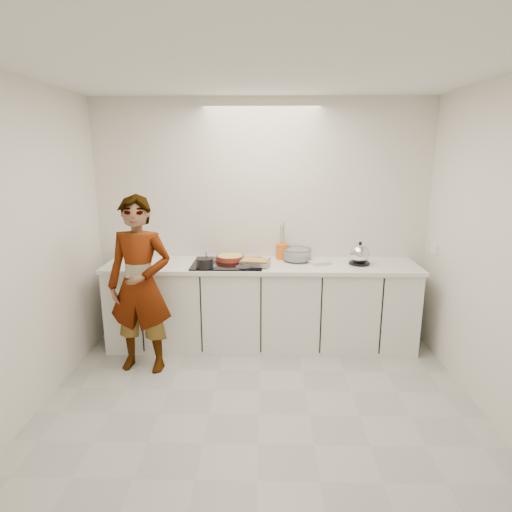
{
  "coord_description": "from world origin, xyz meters",
  "views": [
    {
      "loc": [
        0.04,
        -3.02,
        2.05
      ],
      "look_at": [
        -0.05,
        1.05,
        1.05
      ],
      "focal_mm": 30.0,
      "sensor_mm": 36.0,
      "label": 1
    }
  ],
  "objects_px": {
    "baking_dish": "(255,262)",
    "cook": "(140,285)",
    "hob": "(228,263)",
    "kettle": "(360,255)",
    "saucepan": "(205,263)",
    "tart_dish": "(230,257)",
    "utensil_crock": "(282,251)",
    "mixing_bowl": "(297,255)"
  },
  "relations": [
    {
      "from": "kettle",
      "to": "utensil_crock",
      "type": "distance_m",
      "value": 0.82
    },
    {
      "from": "kettle",
      "to": "cook",
      "type": "bearing_deg",
      "value": -166.07
    },
    {
      "from": "mixing_bowl",
      "to": "cook",
      "type": "bearing_deg",
      "value": -156.35
    },
    {
      "from": "saucepan",
      "to": "kettle",
      "type": "bearing_deg",
      "value": 7.64
    },
    {
      "from": "hob",
      "to": "cook",
      "type": "xyz_separation_m",
      "value": [
        -0.77,
        -0.51,
        -0.08
      ]
    },
    {
      "from": "saucepan",
      "to": "hob",
      "type": "bearing_deg",
      "value": 41.91
    },
    {
      "from": "tart_dish",
      "to": "utensil_crock",
      "type": "height_order",
      "value": "utensil_crock"
    },
    {
      "from": "saucepan",
      "to": "kettle",
      "type": "relative_size",
      "value": 0.92
    },
    {
      "from": "baking_dish",
      "to": "utensil_crock",
      "type": "distance_m",
      "value": 0.43
    },
    {
      "from": "tart_dish",
      "to": "utensil_crock",
      "type": "bearing_deg",
      "value": 11.88
    },
    {
      "from": "baking_dish",
      "to": "cook",
      "type": "relative_size",
      "value": 0.19
    },
    {
      "from": "kettle",
      "to": "utensil_crock",
      "type": "height_order",
      "value": "kettle"
    },
    {
      "from": "kettle",
      "to": "saucepan",
      "type": "bearing_deg",
      "value": -172.36
    },
    {
      "from": "mixing_bowl",
      "to": "cook",
      "type": "relative_size",
      "value": 0.23
    },
    {
      "from": "mixing_bowl",
      "to": "cook",
      "type": "xyz_separation_m",
      "value": [
        -1.5,
        -0.66,
        -0.14
      ]
    },
    {
      "from": "baking_dish",
      "to": "mixing_bowl",
      "type": "height_order",
      "value": "mixing_bowl"
    },
    {
      "from": "utensil_crock",
      "to": "cook",
      "type": "distance_m",
      "value": 1.55
    },
    {
      "from": "tart_dish",
      "to": "mixing_bowl",
      "type": "relative_size",
      "value": 0.92
    },
    {
      "from": "hob",
      "to": "cook",
      "type": "relative_size",
      "value": 0.43
    },
    {
      "from": "kettle",
      "to": "cook",
      "type": "xyz_separation_m",
      "value": [
        -2.14,
        -0.53,
        -0.17
      ]
    },
    {
      "from": "hob",
      "to": "baking_dish",
      "type": "xyz_separation_m",
      "value": [
        0.29,
        -0.08,
        0.04
      ]
    },
    {
      "from": "baking_dish",
      "to": "kettle",
      "type": "height_order",
      "value": "kettle"
    },
    {
      "from": "tart_dish",
      "to": "hob",
      "type": "bearing_deg",
      "value": -98.05
    },
    {
      "from": "hob",
      "to": "saucepan",
      "type": "xyz_separation_m",
      "value": [
        -0.21,
        -0.19,
        0.05
      ]
    },
    {
      "from": "tart_dish",
      "to": "cook",
      "type": "distance_m",
      "value": 1.02
    },
    {
      "from": "saucepan",
      "to": "baking_dish",
      "type": "height_order",
      "value": "saucepan"
    },
    {
      "from": "tart_dish",
      "to": "utensil_crock",
      "type": "distance_m",
      "value": 0.57
    },
    {
      "from": "hob",
      "to": "baking_dish",
      "type": "bearing_deg",
      "value": -14.7
    },
    {
      "from": "hob",
      "to": "utensil_crock",
      "type": "bearing_deg",
      "value": 22.81
    },
    {
      "from": "hob",
      "to": "cook",
      "type": "bearing_deg",
      "value": -146.67
    },
    {
      "from": "baking_dish",
      "to": "cook",
      "type": "bearing_deg",
      "value": -157.82
    },
    {
      "from": "hob",
      "to": "kettle",
      "type": "relative_size",
      "value": 2.93
    },
    {
      "from": "hob",
      "to": "tart_dish",
      "type": "bearing_deg",
      "value": 81.95
    },
    {
      "from": "kettle",
      "to": "utensil_crock",
      "type": "bearing_deg",
      "value": 164.51
    },
    {
      "from": "baking_dish",
      "to": "cook",
      "type": "xyz_separation_m",
      "value": [
        -1.06,
        -0.43,
        -0.12
      ]
    },
    {
      "from": "tart_dish",
      "to": "saucepan",
      "type": "xyz_separation_m",
      "value": [
        -0.23,
        -0.31,
        0.02
      ]
    },
    {
      "from": "tart_dish",
      "to": "kettle",
      "type": "xyz_separation_m",
      "value": [
        1.35,
        -0.1,
        0.06
      ]
    },
    {
      "from": "hob",
      "to": "baking_dish",
      "type": "relative_size",
      "value": 2.27
    },
    {
      "from": "tart_dish",
      "to": "utensil_crock",
      "type": "xyz_separation_m",
      "value": [
        0.56,
        0.12,
        0.04
      ]
    },
    {
      "from": "mixing_bowl",
      "to": "kettle",
      "type": "height_order",
      "value": "kettle"
    },
    {
      "from": "mixing_bowl",
      "to": "utensil_crock",
      "type": "relative_size",
      "value": 2.33
    },
    {
      "from": "tart_dish",
      "to": "mixing_bowl",
      "type": "height_order",
      "value": "mixing_bowl"
    }
  ]
}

